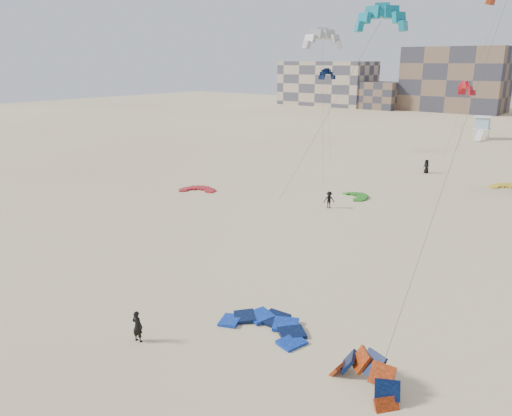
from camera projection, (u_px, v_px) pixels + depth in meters
The scene contains 17 objects.
ground at pixel (198, 327), 27.56m from camera, with size 320.00×320.00×0.00m, color beige.
kite_ground_blue at pixel (265, 329), 27.38m from camera, with size 4.65×4.86×0.58m, color #1740BC, non-canonical shape.
kite_ground_orange at pixel (364, 388), 22.41m from camera, with size 3.65×2.60×2.53m, color red, non-canonical shape.
kite_ground_red at pixel (198, 190), 56.58m from camera, with size 3.74×3.96×0.44m, color red, non-canonical shape.
kite_ground_green at pixel (356, 197), 53.75m from camera, with size 3.22×3.40×0.53m, color #127F13, non-canonical shape.
kite_ground_yellow at pixel (507, 188), 57.54m from camera, with size 3.52×3.67×0.70m, color yellow, non-canonical shape.
kitesurfer_main at pixel (137, 326), 25.91m from camera, with size 0.63×0.41×1.73m, color black.
kitesurfer_c at pixel (329, 200), 49.57m from camera, with size 1.10×0.63×1.70m, color black.
kitesurfer_e at pixel (426, 166), 65.10m from camera, with size 0.87×0.57×1.79m, color black.
kite_fly_teal_a at pixel (381, 21), 38.87m from camera, with size 11.94×5.08×17.46m.
kite_fly_grey at pixel (323, 41), 52.32m from camera, with size 5.65×5.66×16.67m.
kite_fly_navy at pixel (327, 75), 78.00m from camera, with size 7.77×10.00×12.08m.
kite_fly_red at pixel (466, 90), 70.86m from camera, with size 5.18×5.18×10.58m.
lifeguard_tower_far at pixel (482, 128), 93.41m from camera, with size 3.31×5.94×4.22m.
condo_west_a at pixel (327, 83), 164.84m from camera, with size 30.00×15.00×14.00m, color tan.
condo_west_b at pixel (455, 79), 143.27m from camera, with size 28.00×14.00×18.00m, color brown.
condo_fill_left at pixel (380, 95), 152.19m from camera, with size 12.00×10.00×8.00m, color brown.
Camera 1 is at (17.86, -17.17, 14.11)m, focal length 35.00 mm.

